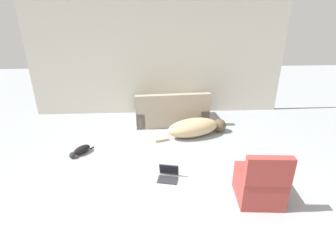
# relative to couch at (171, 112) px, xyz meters

# --- Properties ---
(ground_plane) EXTENTS (20.00, 20.00, 0.00)m
(ground_plane) POSITION_rel_couch_xyz_m (-0.28, -3.26, -0.25)
(ground_plane) COLOR #999EA3
(wall_back) EXTENTS (6.42, 0.06, 2.76)m
(wall_back) POSITION_rel_couch_xyz_m (-0.28, 0.69, 1.13)
(wall_back) COLOR beige
(wall_back) RESTS_ON ground_plane
(couch) EXTENTS (1.77, 1.03, 0.80)m
(couch) POSITION_rel_couch_xyz_m (0.00, 0.00, 0.00)
(couch) COLOR tan
(couch) RESTS_ON ground_plane
(dog) EXTENTS (1.66, 0.82, 0.40)m
(dog) POSITION_rel_couch_xyz_m (0.49, -0.83, -0.06)
(dog) COLOR tan
(dog) RESTS_ON ground_plane
(cat) EXTENTS (0.40, 0.48, 0.15)m
(cat) POSITION_rel_couch_xyz_m (-1.85, -1.52, -0.18)
(cat) COLOR black
(cat) RESTS_ON ground_plane
(laptop_open) EXTENTS (0.37, 0.34, 0.22)m
(laptop_open) POSITION_rel_couch_xyz_m (-0.21, -2.39, -0.18)
(laptop_open) COLOR #2D2D33
(laptop_open) RESTS_ON ground_plane
(side_chair) EXTENTS (0.66, 0.69, 0.85)m
(side_chair) POSITION_rel_couch_xyz_m (1.06, -3.02, 0.03)
(side_chair) COLOR #993833
(side_chair) RESTS_ON ground_plane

